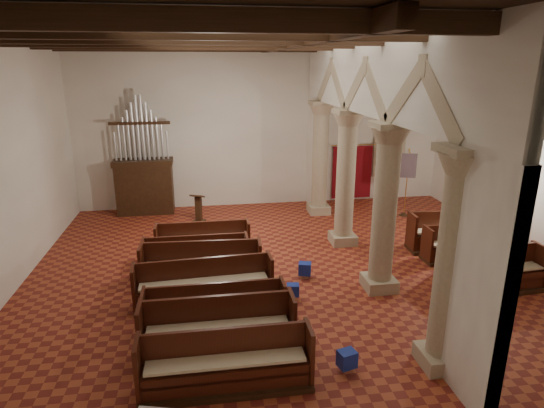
{
  "coord_description": "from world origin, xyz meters",
  "views": [
    {
      "loc": [
        -2.32,
        -11.06,
        5.31
      ],
      "look_at": [
        -0.56,
        0.5,
        1.68
      ],
      "focal_mm": 30.0,
      "sensor_mm": 36.0,
      "label": 1
    }
  ],
  "objects_px": {
    "processional_banner": "(406,194)",
    "nave_pew_0": "(226,371)",
    "pipe_organ": "(144,177)",
    "aisle_pew_0": "(501,276)",
    "lectern": "(199,211)"
  },
  "relations": [
    {
      "from": "pipe_organ",
      "to": "lectern",
      "type": "height_order",
      "value": "pipe_organ"
    },
    {
      "from": "nave_pew_0",
      "to": "aisle_pew_0",
      "type": "height_order",
      "value": "aisle_pew_0"
    },
    {
      "from": "processional_banner",
      "to": "nave_pew_0",
      "type": "distance_m",
      "value": 10.79
    },
    {
      "from": "pipe_organ",
      "to": "lectern",
      "type": "bearing_deg",
      "value": -37.34
    },
    {
      "from": "pipe_organ",
      "to": "processional_banner",
      "type": "bearing_deg",
      "value": -10.78
    },
    {
      "from": "nave_pew_0",
      "to": "aisle_pew_0",
      "type": "relative_size",
      "value": 1.36
    },
    {
      "from": "pipe_organ",
      "to": "aisle_pew_0",
      "type": "xyz_separation_m",
      "value": [
        9.19,
        -7.52,
        -1.0
      ]
    },
    {
      "from": "lectern",
      "to": "processional_banner",
      "type": "relative_size",
      "value": 0.43
    },
    {
      "from": "pipe_organ",
      "to": "lectern",
      "type": "distance_m",
      "value": 2.59
    },
    {
      "from": "processional_banner",
      "to": "nave_pew_0",
      "type": "height_order",
      "value": "processional_banner"
    },
    {
      "from": "pipe_organ",
      "to": "processional_banner",
      "type": "height_order",
      "value": "pipe_organ"
    },
    {
      "from": "lectern",
      "to": "nave_pew_0",
      "type": "height_order",
      "value": "lectern"
    },
    {
      "from": "processional_banner",
      "to": "nave_pew_0",
      "type": "relative_size",
      "value": 0.85
    },
    {
      "from": "lectern",
      "to": "processional_banner",
      "type": "bearing_deg",
      "value": 19.84
    },
    {
      "from": "lectern",
      "to": "aisle_pew_0",
      "type": "distance_m",
      "value": 9.46
    }
  ]
}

